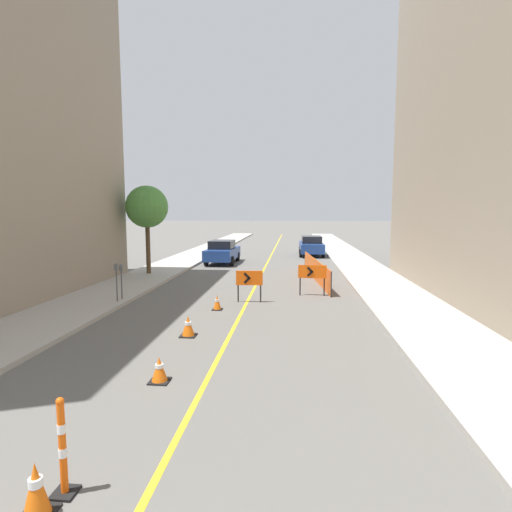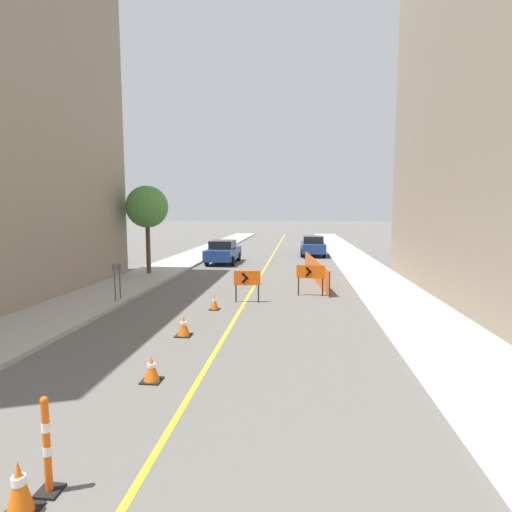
% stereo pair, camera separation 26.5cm
% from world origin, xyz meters
% --- Properties ---
extents(lane_stripe, '(0.12, 62.73, 0.01)m').
position_xyz_m(lane_stripe, '(0.00, 31.37, 0.00)').
color(lane_stripe, gold).
rests_on(lane_stripe, ground_plane).
extents(sidewalk_left, '(3.00, 62.73, 0.14)m').
position_xyz_m(sidewalk_left, '(-6.03, 31.37, 0.07)').
color(sidewalk_left, '#ADA89E').
rests_on(sidewalk_left, ground_plane).
extents(sidewalk_right, '(3.00, 62.73, 0.14)m').
position_xyz_m(sidewalk_right, '(6.03, 31.37, 0.07)').
color(sidewalk_right, '#ADA89E').
rests_on(sidewalk_right, ground_plane).
extents(traffic_cone_second, '(0.39, 0.39, 0.67)m').
position_xyz_m(traffic_cone_second, '(-1.16, 5.21, 0.33)').
color(traffic_cone_second, black).
rests_on(traffic_cone_second, ground_plane).
extents(traffic_cone_third, '(0.41, 0.41, 0.54)m').
position_xyz_m(traffic_cone_third, '(-0.97, 8.96, 0.26)').
color(traffic_cone_third, black).
rests_on(traffic_cone_third, ground_plane).
extents(traffic_cone_fourth, '(0.45, 0.45, 0.58)m').
position_xyz_m(traffic_cone_fourth, '(-1.18, 12.03, 0.29)').
color(traffic_cone_fourth, black).
rests_on(traffic_cone_fourth, ground_plane).
extents(traffic_cone_fifth, '(0.36, 0.36, 0.54)m').
position_xyz_m(traffic_cone_fifth, '(-0.94, 15.14, 0.27)').
color(traffic_cone_fifth, black).
rests_on(traffic_cone_fifth, ground_plane).
extents(delineator_post_front, '(0.29, 0.29, 1.28)m').
position_xyz_m(delineator_post_front, '(-1.04, 5.59, 0.56)').
color(delineator_post_front, black).
rests_on(delineator_post_front, ground_plane).
extents(arrow_barricade_primary, '(1.05, 0.13, 1.25)m').
position_xyz_m(arrow_barricade_primary, '(0.09, 16.46, 0.90)').
color(arrow_barricade_primary, '#EF560C').
rests_on(arrow_barricade_primary, ground_plane).
extents(arrow_barricade_secondary, '(1.19, 0.12, 1.30)m').
position_xyz_m(arrow_barricade_secondary, '(2.60, 17.95, 0.96)').
color(arrow_barricade_secondary, '#EF560C').
rests_on(arrow_barricade_secondary, ground_plane).
extents(safety_mesh_fence, '(0.89, 8.27, 1.09)m').
position_xyz_m(safety_mesh_fence, '(2.95, 21.77, 0.54)').
color(safety_mesh_fence, '#EF560C').
rests_on(safety_mesh_fence, ground_plane).
extents(parked_car_curb_near, '(1.95, 4.34, 1.59)m').
position_xyz_m(parked_car_curb_near, '(-3.05, 28.00, 0.80)').
color(parked_car_curb_near, navy).
rests_on(parked_car_curb_near, ground_plane).
extents(parked_car_curb_mid, '(1.94, 4.34, 1.59)m').
position_xyz_m(parked_car_curb_mid, '(3.22, 33.38, 0.80)').
color(parked_car_curb_mid, navy).
rests_on(parked_car_curb_mid, ground_plane).
extents(parking_meter_near_curb, '(0.12, 0.11, 1.48)m').
position_xyz_m(parking_meter_near_curb, '(-4.88, 15.54, 1.17)').
color(parking_meter_near_curb, '#4C4C51').
rests_on(parking_meter_near_curb, sidewalk_left).
extents(parking_meter_far_curb, '(0.12, 0.11, 1.39)m').
position_xyz_m(parking_meter_far_curb, '(-4.88, 15.97, 1.12)').
color(parking_meter_far_curb, '#4C4C51').
rests_on(parking_meter_far_curb, sidewalk_left).
extents(street_tree_left_near, '(2.29, 2.29, 4.81)m').
position_xyz_m(street_tree_left_near, '(-6.18, 22.38, 3.77)').
color(street_tree_left_near, '#4C3823').
rests_on(street_tree_left_near, sidewalk_left).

